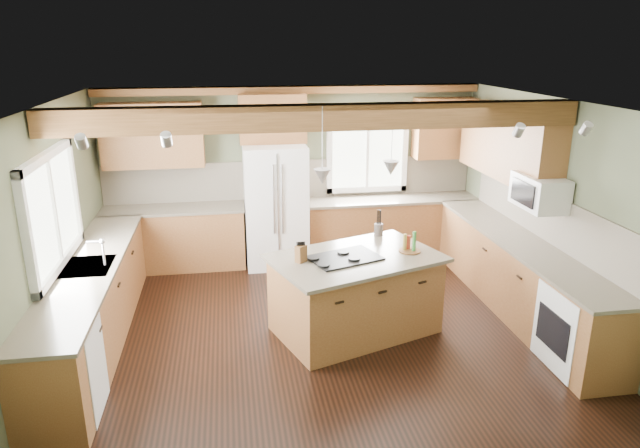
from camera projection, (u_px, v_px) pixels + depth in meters
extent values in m
plane|color=black|center=(319.00, 327.00, 6.71)|extent=(5.60, 5.60, 0.00)
plane|color=silver|center=(319.00, 103.00, 5.91)|extent=(5.60, 5.60, 0.00)
plane|color=#4D543B|center=(293.00, 173.00, 8.66)|extent=(5.60, 0.00, 5.60)
plane|color=#4D543B|center=(51.00, 235.00, 5.88)|extent=(0.00, 5.00, 5.00)
plane|color=#4D543B|center=(552.00, 211.00, 6.74)|extent=(0.00, 5.00, 5.00)
cube|color=#4C2E15|center=(321.00, 117.00, 5.83)|extent=(5.55, 0.26, 0.26)
cube|color=#4C2E15|center=(292.00, 90.00, 8.18)|extent=(5.55, 0.20, 0.10)
cube|color=brown|center=(293.00, 179.00, 8.67)|extent=(5.58, 0.03, 0.58)
cube|color=brown|center=(548.00, 217.00, 6.81)|extent=(0.03, 3.70, 0.58)
cube|color=brown|center=(175.00, 239.00, 8.37)|extent=(2.02, 0.60, 0.88)
cube|color=#51493B|center=(172.00, 209.00, 8.23)|extent=(2.06, 0.64, 0.04)
cube|color=brown|center=(391.00, 228.00, 8.87)|extent=(2.62, 0.60, 0.88)
cube|color=#51493B|center=(392.00, 199.00, 8.73)|extent=(2.66, 0.64, 0.04)
cube|color=brown|center=(93.00, 307.00, 6.24)|extent=(0.60, 3.70, 0.88)
cube|color=#51493B|center=(88.00, 268.00, 6.10)|extent=(0.64, 3.74, 0.04)
cube|color=brown|center=(519.00, 278.00, 7.00)|extent=(0.60, 3.70, 0.88)
cube|color=#51493B|center=(523.00, 242.00, 6.86)|extent=(0.64, 3.74, 0.04)
cube|color=brown|center=(153.00, 135.00, 7.99)|extent=(1.40, 0.35, 0.90)
cube|color=brown|center=(272.00, 118.00, 8.19)|extent=(0.96, 0.35, 0.70)
cube|color=brown|center=(508.00, 144.00, 7.36)|extent=(0.35, 2.20, 0.90)
cube|color=brown|center=(444.00, 128.00, 8.65)|extent=(0.90, 0.35, 0.90)
cube|color=white|center=(51.00, 211.00, 5.86)|extent=(0.04, 1.60, 1.05)
cube|color=white|center=(367.00, 155.00, 8.74)|extent=(1.10, 0.04, 1.00)
cube|color=#262628|center=(88.00, 267.00, 6.10)|extent=(0.50, 0.65, 0.03)
cylinder|color=#B2B2B7|center=(104.00, 254.00, 6.08)|extent=(0.02, 0.02, 0.28)
cube|color=white|center=(63.00, 372.00, 5.02)|extent=(0.60, 0.60, 0.84)
cube|color=white|center=(580.00, 329.00, 5.78)|extent=(0.60, 0.72, 0.84)
cube|color=white|center=(540.00, 192.00, 6.58)|extent=(0.40, 0.70, 0.38)
cone|color=#B2B2B7|center=(322.00, 177.00, 5.87)|extent=(0.18, 0.18, 0.16)
cone|color=#B2B2B7|center=(391.00, 168.00, 6.27)|extent=(0.18, 0.18, 0.16)
cube|color=white|center=(276.00, 206.00, 8.38)|extent=(0.90, 0.74, 1.80)
cube|color=brown|center=(355.00, 296.00, 6.51)|extent=(1.98, 1.57, 0.88)
cube|color=#51493B|center=(356.00, 258.00, 6.37)|extent=(2.12, 1.71, 0.04)
cube|color=black|center=(345.00, 258.00, 6.30)|extent=(0.87, 0.72, 0.02)
cube|color=brown|center=(301.00, 254.00, 6.18)|extent=(0.14, 0.14, 0.19)
cylinder|color=#453E37|center=(379.00, 230.00, 7.04)|extent=(0.15, 0.15, 0.15)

